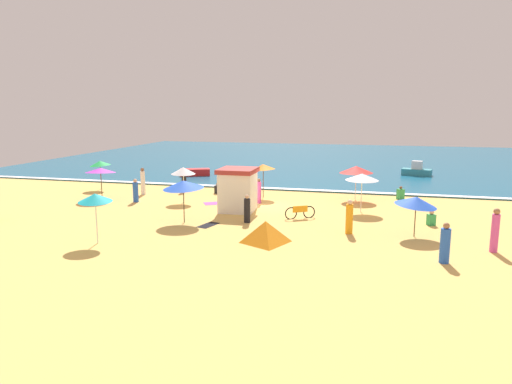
{
  "coord_description": "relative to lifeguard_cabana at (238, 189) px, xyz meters",
  "views": [
    {
      "loc": [
        7.2,
        -28.06,
        6.23
      ],
      "look_at": [
        -0.19,
        0.71,
        0.8
      ],
      "focal_mm": 32.87,
      "sensor_mm": 36.0,
      "label": 1
    }
  ],
  "objects": [
    {
      "name": "beach_umbrella_3",
      "position": [
        9.94,
        -3.36,
        0.44
      ],
      "size": [
        2.59,
        2.57,
        2.08
      ],
      "color": "#4C3823",
      "rests_on": "ground_plane"
    },
    {
      "name": "small_boat_1",
      "position": [
        -7.79,
        12.57,
        -0.91
      ],
      "size": [
        2.83,
        2.0,
        0.61
      ],
      "color": "red",
      "rests_on": "ocean_water"
    },
    {
      "name": "beachgoer_9",
      "position": [
        10.82,
        -7.14,
        -0.54
      ],
      "size": [
        0.56,
        0.56,
        1.67
      ],
      "color": "blue",
      "rests_on": "ground_plane"
    },
    {
      "name": "beach_towel_0",
      "position": [
        -0.53,
        -3.77,
        -1.31
      ],
      "size": [
        0.96,
        1.48,
        0.01
      ],
      "color": "black",
      "rests_on": "ground_plane"
    },
    {
      "name": "beachgoer_7",
      "position": [
        -7.31,
        0.87,
        -0.59
      ],
      "size": [
        0.5,
        0.5,
        1.55
      ],
      "color": "blue",
      "rests_on": "ground_plane"
    },
    {
      "name": "beach_towel_2",
      "position": [
        -2.01,
        1.78,
        -1.31
      ],
      "size": [
        1.86,
        1.64,
        0.01
      ],
      "color": "#D84CA5",
      "rests_on": "ground_plane"
    },
    {
      "name": "beach_umbrella_8",
      "position": [
        -12.32,
        4.69,
        0.67
      ],
      "size": [
        2.08,
        2.07,
        2.23
      ],
      "color": "#4C3823",
      "rests_on": "ground_plane"
    },
    {
      "name": "wave_breaker_foam",
      "position": [
        0.77,
        7.76,
        -1.21
      ],
      "size": [
        57.0,
        0.7,
        0.01
      ],
      "primitive_type": "cube",
      "color": "white",
      "rests_on": "ocean_water"
    },
    {
      "name": "small_boat_0",
      "position": [
        11.6,
        17.7,
        -0.79
      ],
      "size": [
        2.73,
        1.66,
        1.3
      ],
      "color": "teal",
      "rests_on": "ocean_water"
    },
    {
      "name": "beach_umbrella_2",
      "position": [
        -2.01,
        -3.51,
        0.78
      ],
      "size": [
        3.07,
        3.08,
        2.39
      ],
      "color": "#4C3823",
      "rests_on": "ground_plane"
    },
    {
      "name": "beach_umbrella_0",
      "position": [
        6.73,
        5.25,
        0.76
      ],
      "size": [
        2.25,
        2.24,
        2.33
      ],
      "color": "silver",
      "rests_on": "ground_plane"
    },
    {
      "name": "beach_umbrella_1",
      "position": [
        -10.09,
        1.27,
        0.66
      ],
      "size": [
        2.38,
        2.4,
        2.21
      ],
      "color": "#4C3823",
      "rests_on": "ground_plane"
    },
    {
      "name": "ocean_water",
      "position": [
        0.77,
        29.46,
        -1.27
      ],
      "size": [
        60.0,
        44.0,
        0.1
      ],
      "primitive_type": "cube",
      "color": "#196084",
      "rests_on": "ground_plane"
    },
    {
      "name": "beach_umbrella_4",
      "position": [
        -4.34,
        -8.18,
        0.82
      ],
      "size": [
        1.99,
        2.0,
        2.39
      ],
      "color": "silver",
      "rests_on": "ground_plane"
    },
    {
      "name": "beachgoer_5",
      "position": [
        1.31,
        -2.67,
        -0.6
      ],
      "size": [
        0.45,
        0.45,
        1.54
      ],
      "color": "black",
      "rests_on": "ground_plane"
    },
    {
      "name": "beach_umbrella_7",
      "position": [
        7.23,
        1.6,
        0.79
      ],
      "size": [
        2.27,
        2.28,
        2.34
      ],
      "color": "silver",
      "rests_on": "ground_plane"
    },
    {
      "name": "beach_umbrella_6",
      "position": [
        0.48,
        4.52,
        0.82
      ],
      "size": [
        1.93,
        1.91,
        2.4
      ],
      "color": "#4C3823",
      "rests_on": "ground_plane"
    },
    {
      "name": "beachgoer_8",
      "position": [
        6.83,
        -3.58,
        -0.51
      ],
      "size": [
        0.48,
        0.48,
        1.72
      ],
      "color": "orange",
      "rests_on": "ground_plane"
    },
    {
      "name": "beachgoer_4",
      "position": [
        0.68,
        2.52,
        -0.54
      ],
      "size": [
        0.41,
        0.41,
        1.64
      ],
      "color": "#D84CA5",
      "rests_on": "ground_plane"
    },
    {
      "name": "beachgoer_6",
      "position": [
        -8.11,
        3.42,
        -0.38
      ],
      "size": [
        0.34,
        0.34,
        1.94
      ],
      "color": "white",
      "rests_on": "ground_plane"
    },
    {
      "name": "beach_umbrella_5",
      "position": [
        -4.27,
        1.76,
        0.76
      ],
      "size": [
        2.13,
        2.14,
        2.32
      ],
      "color": "silver",
      "rests_on": "ground_plane"
    },
    {
      "name": "beachgoer_3",
      "position": [
        -5.75,
        5.32,
        -0.5
      ],
      "size": [
        0.48,
        0.48,
        1.71
      ],
      "color": "black",
      "rests_on": "ground_plane"
    },
    {
      "name": "beach_towel_1",
      "position": [
        -0.37,
        -0.16,
        -1.31
      ],
      "size": [
        1.4,
        1.03,
        0.01
      ],
      "color": "orange",
      "rests_on": "ground_plane"
    },
    {
      "name": "beachgoer_0",
      "position": [
        -1.82,
        3.15,
        -0.53
      ],
      "size": [
        0.52,
        0.52,
        1.68
      ],
      "color": "red",
      "rests_on": "ground_plane"
    },
    {
      "name": "beachgoer_10",
      "position": [
        10.97,
        -0.8,
        -0.95
      ],
      "size": [
        0.49,
        0.49,
        0.83
      ],
      "color": "green",
      "rests_on": "ground_plane"
    },
    {
      "name": "beach_tent",
      "position": [
        3.15,
        -6.08,
        -0.81
      ],
      "size": [
        2.35,
        2.46,
        1.01
      ],
      "color": "orange",
      "rests_on": "ground_plane"
    },
    {
      "name": "beachgoer_2",
      "position": [
        13.1,
        -5.07,
        -0.38
      ],
      "size": [
        0.42,
        0.42,
        1.94
      ],
      "color": "#D84CA5",
      "rests_on": "ground_plane"
    },
    {
      "name": "beachgoer_1",
      "position": [
        9.7,
        6.19,
        -0.93
      ],
      "size": [
        0.55,
        0.55,
        0.91
      ],
      "color": "green",
      "rests_on": "ground_plane"
    },
    {
      "name": "parked_bicycle",
      "position": [
        3.97,
        -1.04,
        -0.94
      ],
      "size": [
        1.59,
        1.0,
        0.76
      ],
      "color": "black",
      "rests_on": "ground_plane"
    },
    {
      "name": "ground_plane",
      "position": [
        0.77,
        1.46,
        -1.32
      ],
      "size": [
        60.0,
        60.0,
        0.0
      ],
      "primitive_type": "plane",
      "color": "#EDBC60"
    },
    {
      "name": "lifeguard_cabana",
      "position": [
        0.0,
        0.0,
        0.0
      ],
      "size": [
        2.15,
        2.28,
        2.6
      ],
      "color": "white",
      "rests_on": "ground_plane"
    },
    {
      "name": "beachgoer_12",
      "position": [
        -3.09,
        5.2,
        -0.99
      ],
      "size": [
        0.56,
        0.56,
        0.78
      ],
      "color": "black",
      "rests_on": "ground_plane"
    }
  ]
}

